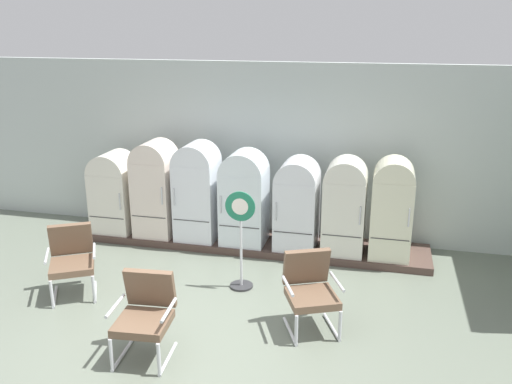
{
  "coord_description": "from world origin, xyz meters",
  "views": [
    {
      "loc": [
        2.1,
        -4.83,
        3.47
      ],
      "look_at": [
        0.25,
        2.75,
        1.02
      ],
      "focal_mm": 37.46,
      "sensor_mm": 36.0,
      "label": 1
    }
  ],
  "objects_px": {
    "armchair_right": "(310,288)",
    "armchair_center": "(145,312)",
    "refrigerator_0": "(114,190)",
    "refrigerator_6": "(392,205)",
    "refrigerator_1": "(156,185)",
    "refrigerator_3": "(244,195)",
    "refrigerator_4": "(297,201)",
    "refrigerator_2": "(197,188)",
    "refrigerator_5": "(345,203)",
    "sign_stand": "(241,245)",
    "armchair_left": "(72,257)"
  },
  "relations": [
    {
      "from": "refrigerator_6",
      "to": "sign_stand",
      "type": "relative_size",
      "value": 1.08
    },
    {
      "from": "refrigerator_0",
      "to": "armchair_left",
      "type": "xyz_separation_m",
      "value": [
        0.42,
        -2.02,
        -0.31
      ]
    },
    {
      "from": "refrigerator_3",
      "to": "refrigerator_5",
      "type": "bearing_deg",
      "value": 0.25
    },
    {
      "from": "refrigerator_3",
      "to": "armchair_right",
      "type": "relative_size",
      "value": 1.6
    },
    {
      "from": "refrigerator_6",
      "to": "armchair_right",
      "type": "relative_size",
      "value": 1.61
    },
    {
      "from": "refrigerator_1",
      "to": "refrigerator_3",
      "type": "distance_m",
      "value": 1.51
    },
    {
      "from": "refrigerator_0",
      "to": "refrigerator_3",
      "type": "height_order",
      "value": "refrigerator_3"
    },
    {
      "from": "sign_stand",
      "to": "refrigerator_0",
      "type": "bearing_deg",
      "value": 152.46
    },
    {
      "from": "refrigerator_0",
      "to": "armchair_left",
      "type": "relative_size",
      "value": 1.44
    },
    {
      "from": "refrigerator_0",
      "to": "refrigerator_6",
      "type": "height_order",
      "value": "refrigerator_6"
    },
    {
      "from": "refrigerator_5",
      "to": "armchair_left",
      "type": "height_order",
      "value": "refrigerator_5"
    },
    {
      "from": "armchair_left",
      "to": "sign_stand",
      "type": "xyz_separation_m",
      "value": [
        2.15,
        0.68,
        0.12
      ]
    },
    {
      "from": "refrigerator_0",
      "to": "refrigerator_6",
      "type": "relative_size",
      "value": 0.9
    },
    {
      "from": "refrigerator_3",
      "to": "refrigerator_6",
      "type": "xyz_separation_m",
      "value": [
        2.27,
        0.01,
        0.01
      ]
    },
    {
      "from": "refrigerator_2",
      "to": "refrigerator_3",
      "type": "height_order",
      "value": "refrigerator_2"
    },
    {
      "from": "refrigerator_2",
      "to": "refrigerator_5",
      "type": "height_order",
      "value": "refrigerator_2"
    },
    {
      "from": "refrigerator_1",
      "to": "refrigerator_3",
      "type": "relative_size",
      "value": 1.05
    },
    {
      "from": "refrigerator_1",
      "to": "armchair_right",
      "type": "distance_m",
      "value": 3.59
    },
    {
      "from": "refrigerator_2",
      "to": "refrigerator_4",
      "type": "height_order",
      "value": "refrigerator_2"
    },
    {
      "from": "refrigerator_5",
      "to": "armchair_center",
      "type": "relative_size",
      "value": 1.57
    },
    {
      "from": "refrigerator_1",
      "to": "armchair_center",
      "type": "height_order",
      "value": "refrigerator_1"
    },
    {
      "from": "refrigerator_1",
      "to": "refrigerator_3",
      "type": "height_order",
      "value": "refrigerator_1"
    },
    {
      "from": "armchair_left",
      "to": "sign_stand",
      "type": "distance_m",
      "value": 2.25
    },
    {
      "from": "refrigerator_5",
      "to": "armchair_right",
      "type": "height_order",
      "value": "refrigerator_5"
    },
    {
      "from": "refrigerator_4",
      "to": "armchair_right",
      "type": "bearing_deg",
      "value": -76.29
    },
    {
      "from": "refrigerator_3",
      "to": "sign_stand",
      "type": "xyz_separation_m",
      "value": [
        0.3,
        -1.32,
        -0.27
      ]
    },
    {
      "from": "refrigerator_1",
      "to": "refrigerator_4",
      "type": "distance_m",
      "value": 2.35
    },
    {
      "from": "refrigerator_1",
      "to": "armchair_left",
      "type": "bearing_deg",
      "value": -99.42
    },
    {
      "from": "refrigerator_4",
      "to": "sign_stand",
      "type": "height_order",
      "value": "refrigerator_4"
    },
    {
      "from": "armchair_right",
      "to": "armchair_center",
      "type": "height_order",
      "value": "same"
    },
    {
      "from": "refrigerator_2",
      "to": "armchair_left",
      "type": "xyz_separation_m",
      "value": [
        -1.06,
        -2.01,
        -0.44
      ]
    },
    {
      "from": "refrigerator_4",
      "to": "armchair_center",
      "type": "bearing_deg",
      "value": -110.01
    },
    {
      "from": "refrigerator_4",
      "to": "refrigerator_5",
      "type": "xyz_separation_m",
      "value": [
        0.73,
        -0.03,
        0.03
      ]
    },
    {
      "from": "refrigerator_3",
      "to": "refrigerator_6",
      "type": "height_order",
      "value": "refrigerator_6"
    },
    {
      "from": "refrigerator_0",
      "to": "armchair_center",
      "type": "height_order",
      "value": "refrigerator_0"
    },
    {
      "from": "refrigerator_1",
      "to": "refrigerator_4",
      "type": "height_order",
      "value": "refrigerator_1"
    },
    {
      "from": "refrigerator_3",
      "to": "refrigerator_2",
      "type": "bearing_deg",
      "value": 178.98
    },
    {
      "from": "refrigerator_6",
      "to": "sign_stand",
      "type": "height_order",
      "value": "refrigerator_6"
    },
    {
      "from": "refrigerator_2",
      "to": "refrigerator_6",
      "type": "xyz_separation_m",
      "value": [
        3.05,
        -0.0,
        -0.04
      ]
    },
    {
      "from": "refrigerator_2",
      "to": "refrigerator_6",
      "type": "bearing_deg",
      "value": -0.06
    },
    {
      "from": "sign_stand",
      "to": "refrigerator_4",
      "type": "bearing_deg",
      "value": 68.39
    },
    {
      "from": "refrigerator_2",
      "to": "armchair_right",
      "type": "xyz_separation_m",
      "value": [
        2.14,
        -2.11,
        -0.44
      ]
    },
    {
      "from": "refrigerator_3",
      "to": "armchair_center",
      "type": "height_order",
      "value": "refrigerator_3"
    },
    {
      "from": "refrigerator_1",
      "to": "refrigerator_6",
      "type": "bearing_deg",
      "value": -0.11
    },
    {
      "from": "refrigerator_6",
      "to": "refrigerator_4",
      "type": "bearing_deg",
      "value": 179.05
    },
    {
      "from": "refrigerator_1",
      "to": "armchair_left",
      "type": "relative_size",
      "value": 1.68
    },
    {
      "from": "armchair_left",
      "to": "sign_stand",
      "type": "bearing_deg",
      "value": 17.5
    },
    {
      "from": "refrigerator_3",
      "to": "sign_stand",
      "type": "bearing_deg",
      "value": -77.03
    },
    {
      "from": "refrigerator_5",
      "to": "armchair_left",
      "type": "xyz_separation_m",
      "value": [
        -3.42,
        -2.0,
        -0.38
      ]
    },
    {
      "from": "refrigerator_4",
      "to": "sign_stand",
      "type": "bearing_deg",
      "value": -111.61
    }
  ]
}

